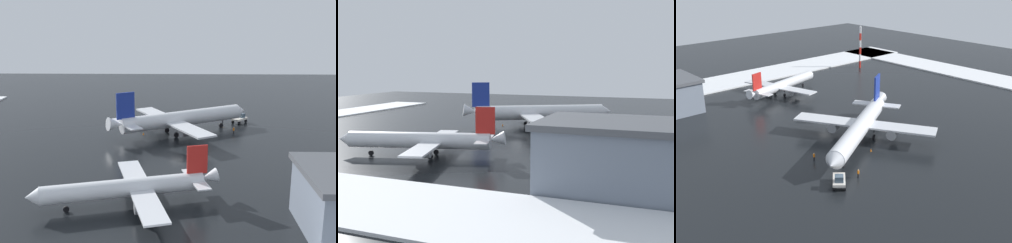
# 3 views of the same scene
# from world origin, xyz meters

# --- Properties ---
(ground_plane) EXTENTS (240.00, 240.00, 0.00)m
(ground_plane) POSITION_xyz_m (0.00, 0.00, 0.00)
(ground_plane) COLOR black
(airplane_far_rear) EXTENTS (34.85, 29.78, 11.38)m
(airplane_far_rear) POSITION_xyz_m (0.62, 13.06, 3.76)
(airplane_far_rear) COLOR silver
(airplane_far_rear) RESTS_ON ground_plane
(airplane_foreground_jet) EXTENTS (28.83, 24.23, 8.70)m
(airplane_foreground_jet) POSITION_xyz_m (-7.23, -27.08, 2.88)
(airplane_foreground_jet) COLOR silver
(airplane_foreground_jet) RESTS_ON ground_plane
(pushback_tug) EXTENTS (4.70, 4.90, 2.50)m
(pushback_tug) POSITION_xyz_m (16.79, 23.99, 1.28)
(pushback_tug) COLOR silver
(pushback_tug) RESTS_ON ground_plane
(ground_crew_mid_apron) EXTENTS (0.36, 0.36, 1.71)m
(ground_crew_mid_apron) POSITION_xyz_m (13.73, 13.20, 0.97)
(ground_crew_mid_apron) COLOR black
(ground_crew_mid_apron) RESTS_ON ground_plane
(ground_crew_near_tug) EXTENTS (0.36, 0.36, 1.71)m
(ground_crew_near_tug) POSITION_xyz_m (12.15, 24.05, 0.97)
(ground_crew_near_tug) COLOR black
(ground_crew_near_tug) RESTS_ON ground_plane
(traffic_cone_near_nose) EXTENTS (0.36, 0.36, 0.55)m
(traffic_cone_near_nose) POSITION_xyz_m (2.27, 17.73, 0.28)
(traffic_cone_near_nose) COLOR orange
(traffic_cone_near_nose) RESTS_ON ground_plane
(traffic_cone_mid_line) EXTENTS (0.36, 0.36, 0.55)m
(traffic_cone_mid_line) POSITION_xyz_m (-8.20, 11.98, 0.28)
(traffic_cone_mid_line) COLOR orange
(traffic_cone_mid_line) RESTS_ON ground_plane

